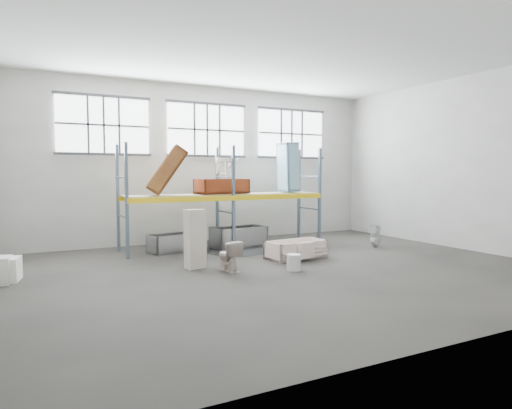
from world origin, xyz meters
TOP-DOWN VIEW (x-y plane):
  - floor at (0.00, 0.00)m, footprint 12.00×10.00m
  - ceiling at (0.00, 0.00)m, footprint 12.00×10.00m
  - wall_back at (0.00, 5.05)m, footprint 12.00×0.10m
  - wall_front at (0.00, -5.05)m, footprint 12.00×0.10m
  - wall_right at (6.05, 0.00)m, footprint 0.10×10.00m
  - window_left at (-3.20, 4.94)m, footprint 2.60×0.04m
  - window_mid at (0.00, 4.94)m, footprint 2.60×0.04m
  - window_right at (3.20, 4.94)m, footprint 2.60×0.04m
  - rack_upright_la at (-3.00, 2.90)m, footprint 0.08×0.08m
  - rack_upright_lb at (-3.00, 4.10)m, footprint 0.08×0.08m
  - rack_upright_ma at (0.00, 2.90)m, footprint 0.08×0.08m
  - rack_upright_mb at (0.00, 4.10)m, footprint 0.08×0.08m
  - rack_upright_ra at (3.00, 2.90)m, footprint 0.08×0.08m
  - rack_upright_rb at (3.00, 4.10)m, footprint 0.08×0.08m
  - rack_beam_front at (0.00, 2.90)m, footprint 6.00×0.10m
  - rack_beam_back at (0.00, 4.10)m, footprint 6.00×0.10m
  - shelf_deck at (0.00, 3.50)m, footprint 5.90×1.10m
  - wet_patch at (0.00, 2.70)m, footprint 1.80×1.80m
  - bathtub_beige at (0.91, 1.00)m, footprint 1.64×0.90m
  - cistern_spare at (0.90, 0.53)m, footprint 0.42×0.21m
  - sink_in_tub at (0.45, 0.60)m, footprint 0.58×0.58m
  - toilet_beige at (-1.27, 0.40)m, footprint 0.45×0.71m
  - cistern_tall at (-1.84, 1.03)m, footprint 0.49×0.37m
  - toilet_white at (3.98, 1.40)m, footprint 0.35×0.35m
  - steel_tub_left at (-1.62, 3.46)m, footprint 1.47×0.93m
  - steel_tub_right at (0.38, 3.35)m, footprint 1.73×0.97m
  - rust_tub_flat at (-0.10, 3.50)m, footprint 1.63×0.94m
  - rust_tub_tilted at (-1.78, 3.45)m, footprint 1.28×0.91m
  - sink_on_shelf at (-0.08, 3.18)m, footprint 0.82×0.72m
  - blue_tub_upright at (2.17, 3.47)m, footprint 0.52×0.74m
  - bucket at (0.06, -0.25)m, footprint 0.42×0.42m
  - carton_far at (-5.76, 1.60)m, footprint 0.68×0.68m

SIDE VIEW (x-z plane):
  - floor at x=0.00m, z-range -0.10..0.00m
  - wet_patch at x=0.00m, z-range 0.00..0.00m
  - sink_in_tub at x=0.45m, z-range 0.08..0.24m
  - bucket at x=0.06m, z-range 0.00..0.37m
  - bathtub_beige at x=0.91m, z-range 0.00..0.46m
  - carton_far at x=-5.76m, z-range 0.00..0.48m
  - steel_tub_left at x=-1.62m, z-range 0.00..0.50m
  - cistern_spare at x=0.90m, z-range 0.08..0.48m
  - steel_tub_right at x=0.38m, z-range 0.00..0.60m
  - toilet_white at x=3.98m, z-range 0.00..0.68m
  - toilet_beige at x=-1.27m, z-range 0.00..0.70m
  - cistern_tall at x=-1.84m, z-range 0.00..1.37m
  - rack_upright_la at x=-3.00m, z-range 0.00..3.00m
  - rack_upright_lb at x=-3.00m, z-range 0.00..3.00m
  - rack_upright_ma at x=0.00m, z-range 0.00..3.00m
  - rack_upright_mb at x=0.00m, z-range 0.00..3.00m
  - rack_upright_ra at x=3.00m, z-range 0.00..3.00m
  - rack_upright_rb at x=3.00m, z-range 0.00..3.00m
  - rack_beam_front at x=0.00m, z-range 1.43..1.57m
  - rack_beam_back at x=0.00m, z-range 1.43..1.57m
  - shelf_deck at x=0.00m, z-range 1.57..1.59m
  - rust_tub_flat at x=-0.10m, z-range 1.60..2.04m
  - sink_on_shelf at x=-0.08m, z-range 1.79..2.40m
  - rust_tub_tilted at x=-1.78m, z-range 1.58..3.01m
  - blue_tub_upright at x=2.17m, z-range 1.62..3.17m
  - wall_back at x=0.00m, z-range 0.00..5.00m
  - wall_front at x=0.00m, z-range 0.00..5.00m
  - wall_right at x=6.05m, z-range 0.00..5.00m
  - window_left at x=-3.20m, z-range 2.80..4.40m
  - window_mid at x=0.00m, z-range 2.80..4.40m
  - window_right at x=3.20m, z-range 2.80..4.40m
  - ceiling at x=0.00m, z-range 5.00..5.10m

